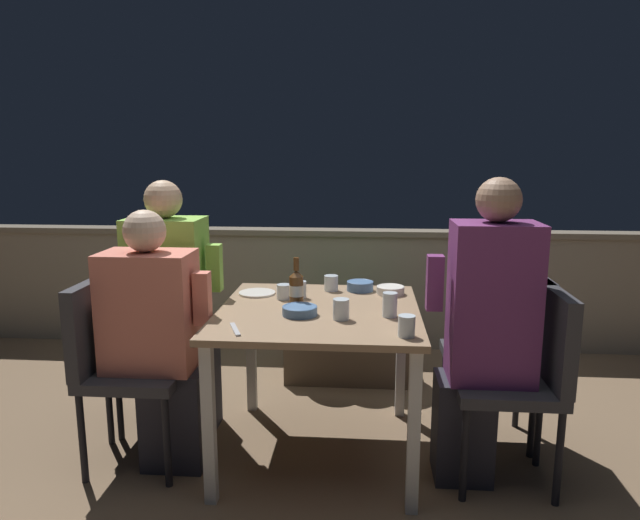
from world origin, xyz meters
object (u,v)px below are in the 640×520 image
at_px(chair_right_near, 528,365).
at_px(chair_left_far, 139,330).
at_px(person_coral_top, 158,340).
at_px(person_purple_stripe, 484,332).
at_px(chair_left_near, 117,353).
at_px(person_green_blouse, 175,307).
at_px(chair_right_far, 512,342).
at_px(beer_bottle, 296,288).

bearing_deg(chair_right_near, chair_left_far, 169.57).
height_order(person_coral_top, person_purple_stripe, person_purple_stripe).
distance_m(chair_left_near, person_green_blouse, 0.40).
xyz_separation_m(chair_left_far, person_purple_stripe, (1.70, -0.35, 0.15)).
xyz_separation_m(person_coral_top, chair_left_far, (-0.23, 0.34, -0.07)).
bearing_deg(person_purple_stripe, chair_right_far, 56.63).
relative_size(person_green_blouse, beer_bottle, 5.50).
xyz_separation_m(person_green_blouse, chair_right_near, (1.70, -0.35, -0.13)).
bearing_deg(chair_left_near, person_green_blouse, 64.51).
bearing_deg(person_coral_top, chair_right_near, -0.13).
xyz_separation_m(chair_right_far, beer_bottle, (-1.05, -0.14, 0.28)).
bearing_deg(chair_left_near, chair_right_near, -0.12).
xyz_separation_m(chair_right_near, beer_bottle, (-1.04, 0.17, 0.28)).
xyz_separation_m(person_coral_top, beer_bottle, (0.62, 0.17, 0.22)).
bearing_deg(chair_right_near, beer_bottle, 170.49).
distance_m(person_coral_top, beer_bottle, 0.68).
relative_size(person_coral_top, chair_right_near, 1.37).
height_order(chair_left_near, person_purple_stripe, person_purple_stripe).
bearing_deg(person_green_blouse, chair_left_near, -115.49).
relative_size(chair_left_far, chair_right_near, 1.00).
relative_size(chair_left_near, beer_bottle, 3.68).
bearing_deg(chair_right_far, beer_bottle, -172.64).
bearing_deg(person_purple_stripe, beer_bottle, 168.33).
distance_m(person_green_blouse, beer_bottle, 0.70).
bearing_deg(person_coral_top, person_purple_stripe, -0.15).
bearing_deg(person_coral_top, chair_left_far, 124.21).
height_order(person_coral_top, person_green_blouse, person_green_blouse).
distance_m(chair_left_far, person_green_blouse, 0.23).
bearing_deg(person_green_blouse, person_coral_top, -83.89).
xyz_separation_m(person_purple_stripe, beer_bottle, (-0.84, 0.17, 0.13)).
relative_size(chair_left_near, person_purple_stripe, 0.65).
distance_m(person_green_blouse, person_purple_stripe, 1.54).
relative_size(person_green_blouse, chair_right_near, 1.50).
distance_m(chair_right_near, beer_bottle, 1.09).
bearing_deg(person_purple_stripe, chair_left_near, 179.87).
bearing_deg(chair_right_far, chair_right_near, -91.38).
height_order(chair_left_near, chair_right_far, same).
distance_m(chair_left_near, beer_bottle, 0.89).
bearing_deg(chair_right_near, chair_left_near, 179.88).
height_order(person_green_blouse, chair_right_far, person_green_blouse).
bearing_deg(person_green_blouse, chair_right_near, -11.61).
distance_m(person_purple_stripe, beer_bottle, 0.87).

